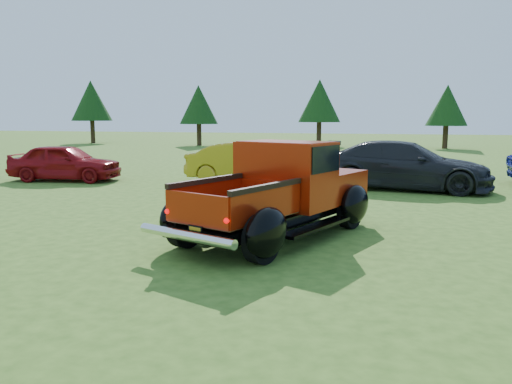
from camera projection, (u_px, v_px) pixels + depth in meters
The scene contains 9 objects.
ground at pixel (230, 258), 7.86m from camera, with size 120.00×120.00×0.00m, color #335719.
tree_far_west at pixel (91, 101), 41.66m from camera, with size 3.33×3.33×5.20m.
tree_west at pixel (199, 105), 38.18m from camera, with size 2.94×2.94×4.60m.
tree_mid_left at pixel (319, 101), 37.71m from camera, with size 3.20×3.20×5.00m.
tree_mid_right at pixel (447, 106), 34.49m from camera, with size 2.82×2.82×4.40m.
pickup_truck at pixel (286, 190), 9.40m from camera, with size 3.52×5.01×1.75m.
show_car_red at pixel (65, 162), 17.25m from camera, with size 1.52×3.77×1.28m, color maroon.
show_car_yellow at pixel (248, 163), 16.65m from camera, with size 1.43×4.09×1.35m, color #B28E17.
show_car_grey at pixel (405, 165), 15.21m from camera, with size 2.06×5.07×1.47m, color black.
Camera 1 is at (2.40, -7.24, 2.20)m, focal length 35.00 mm.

